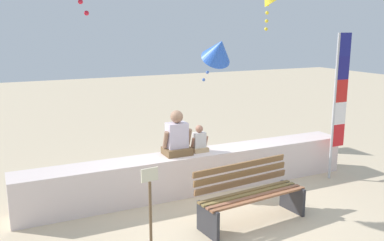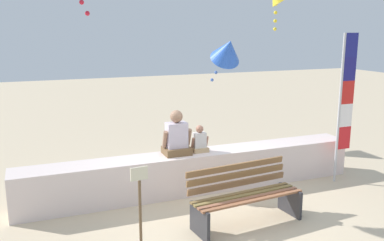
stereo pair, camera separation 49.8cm
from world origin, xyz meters
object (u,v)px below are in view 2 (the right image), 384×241
at_px(flag_banner, 344,100).
at_px(kite_blue, 228,50).
at_px(sign_post, 140,200).
at_px(person_child, 200,141).
at_px(park_bench, 244,196).
at_px(person_adult, 177,137).

xyz_separation_m(flag_banner, kite_blue, (-0.90, 3.18, 0.79)).
relative_size(kite_blue, sign_post, 1.06).
relative_size(person_child, flag_banner, 0.17).
height_order(flag_banner, kite_blue, kite_blue).
bearing_deg(flag_banner, park_bench, -160.25).
bearing_deg(kite_blue, sign_post, -128.33).
height_order(person_adult, sign_post, person_adult).
xyz_separation_m(park_bench, person_adult, (-0.55, 1.53, 0.62)).
xyz_separation_m(kite_blue, sign_post, (-3.38, -4.28, -1.72)).
distance_m(park_bench, kite_blue, 4.87).
relative_size(person_adult, person_child, 1.63).
distance_m(park_bench, sign_post, 1.71).
distance_m(person_adult, sign_post, 2.06).
bearing_deg(kite_blue, person_adult, -131.13).
distance_m(person_child, sign_post, 2.32).
bearing_deg(park_bench, kite_blue, 67.47).
bearing_deg(sign_post, flag_banner, 14.43).
bearing_deg(park_bench, sign_post, -174.36).
height_order(kite_blue, sign_post, kite_blue).
bearing_deg(person_child, sign_post, -132.80).
bearing_deg(flag_banner, kite_blue, 105.88).
height_order(park_bench, kite_blue, kite_blue).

